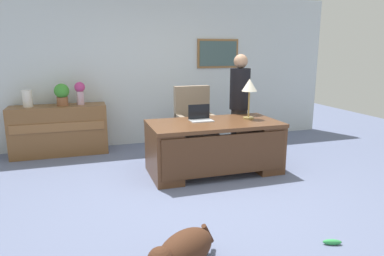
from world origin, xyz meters
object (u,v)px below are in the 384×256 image
at_px(armchair, 195,125).
at_px(dog_lying, 183,250).
at_px(person_standing, 239,105).
at_px(desk_lamp, 249,88).
at_px(vase_empty, 27,99).
at_px(potted_plant, 62,93).
at_px(laptop, 200,117).
at_px(vase_with_flowers, 80,91).
at_px(desk, 215,145).
at_px(credenza, 59,130).
at_px(dog_toy_bone, 332,242).

relative_size(armchair, dog_lying, 1.72).
xyz_separation_m(person_standing, desk_lamp, (-0.08, -0.49, 0.33)).
bearing_deg(vase_empty, person_standing, -17.80).
bearing_deg(person_standing, potted_plant, 159.03).
bearing_deg(potted_plant, dog_lying, -74.76).
height_order(dog_lying, potted_plant, potted_plant).
xyz_separation_m(laptop, vase_with_flowers, (-1.62, 1.44, 0.26)).
distance_m(desk, credenza, 2.69).
distance_m(credenza, dog_lying, 3.82).
distance_m(credenza, desk_lamp, 3.20).
height_order(person_standing, potted_plant, person_standing).
xyz_separation_m(credenza, desk_lamp, (2.71, -1.52, 0.78)).
distance_m(armchair, desk_lamp, 1.22).
bearing_deg(dog_lying, person_standing, 56.93).
height_order(laptop, vase_with_flowers, vase_with_flowers).
relative_size(desk, dog_lying, 2.78).
bearing_deg(potted_plant, laptop, -37.08).
relative_size(vase_with_flowers, potted_plant, 1.05).
relative_size(desk, person_standing, 1.11).
xyz_separation_m(desk, person_standing, (0.65, 0.58, 0.45)).
xyz_separation_m(dog_lying, desk_lamp, (1.63, 2.14, 1.03)).
distance_m(credenza, vase_with_flowers, 0.73).
height_order(person_standing, dog_toy_bone, person_standing).
bearing_deg(desk, armchair, 89.40).
relative_size(armchair, vase_with_flowers, 3.00).
xyz_separation_m(desk_lamp, dog_toy_bone, (-0.24, -2.22, -1.16)).
xyz_separation_m(desk, dog_lying, (-1.06, -2.04, -0.24)).
xyz_separation_m(credenza, potted_plant, (0.08, 0.00, 0.61)).
distance_m(desk, dog_toy_bone, 2.18).
relative_size(desk, armchair, 1.62).
xyz_separation_m(vase_with_flowers, dog_toy_bone, (2.10, -3.74, -1.02)).
distance_m(person_standing, dog_toy_bone, 2.85).
xyz_separation_m(desk, desk_lamp, (0.56, 0.10, 0.79)).
distance_m(vase_with_flowers, potted_plant, 0.29).
xyz_separation_m(desk, vase_with_flowers, (-1.78, 1.62, 0.65)).
height_order(vase_with_flowers, dog_toy_bone, vase_with_flowers).
xyz_separation_m(armchair, dog_lying, (-1.07, -2.98, -0.34)).
bearing_deg(vase_empty, vase_with_flowers, 0.00).
bearing_deg(desk, dog_toy_bone, -81.37).
bearing_deg(potted_plant, person_standing, -20.97).
relative_size(credenza, vase_with_flowers, 4.05).
bearing_deg(laptop, credenza, 144.14).
bearing_deg(vase_with_flowers, credenza, -179.80).
bearing_deg(armchair, desk_lamp, -56.80).
distance_m(vase_empty, potted_plant, 0.53).
distance_m(credenza, person_standing, 3.01).
height_order(vase_empty, dog_toy_bone, vase_empty).
bearing_deg(vase_with_flowers, armchair, -20.74).
distance_m(laptop, desk_lamp, 0.83).
distance_m(vase_with_flowers, dog_toy_bone, 4.41).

